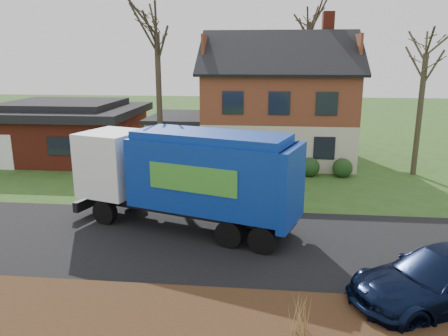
# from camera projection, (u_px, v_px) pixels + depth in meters

# --- Properties ---
(ground) EXTENTS (120.00, 120.00, 0.00)m
(ground) POSITION_uv_depth(u_px,v_px,m) (225.00, 244.00, 15.64)
(ground) COLOR #294D19
(ground) RESTS_ON ground
(road) EXTENTS (80.00, 7.00, 0.02)m
(road) POSITION_uv_depth(u_px,v_px,m) (225.00, 244.00, 15.64)
(road) COLOR black
(road) RESTS_ON ground
(mulch_verge) EXTENTS (80.00, 3.50, 0.30)m
(mulch_verge) POSITION_uv_depth(u_px,v_px,m) (202.00, 329.00, 10.49)
(mulch_verge) COLOR black
(mulch_verge) RESTS_ON ground
(main_house) EXTENTS (12.95, 8.95, 9.26)m
(main_house) POSITION_uv_depth(u_px,v_px,m) (270.00, 97.00, 27.89)
(main_house) COLOR beige
(main_house) RESTS_ON ground
(ranch_house) EXTENTS (9.80, 8.20, 3.70)m
(ranch_house) POSITION_uv_depth(u_px,v_px,m) (65.00, 130.00, 28.93)
(ranch_house) COLOR maroon
(ranch_house) RESTS_ON ground
(garbage_truck) EXTENTS (9.29, 5.10, 3.85)m
(garbage_truck) POSITION_uv_depth(u_px,v_px,m) (188.00, 173.00, 16.57)
(garbage_truck) COLOR black
(garbage_truck) RESTS_ON ground
(silver_sedan) EXTENTS (5.24, 3.49, 1.63)m
(silver_sedan) POSITION_uv_depth(u_px,v_px,m) (216.00, 184.00, 20.11)
(silver_sedan) COLOR #B4B8BC
(silver_sedan) RESTS_ON ground
(navy_wagon) EXTENTS (5.88, 4.21, 1.58)m
(navy_wagon) POSITION_uv_depth(u_px,v_px,m) (445.00, 279.00, 11.57)
(navy_wagon) COLOR black
(navy_wagon) RESTS_ON ground
(tree_front_west) EXTENTS (3.67, 3.67, 10.90)m
(tree_front_west) POSITION_uv_depth(u_px,v_px,m) (156.00, 10.00, 23.92)
(tree_front_west) COLOR #392F22
(tree_front_west) RESTS_ON ground
(tree_front_east) EXTENTS (3.44, 3.44, 9.56)m
(tree_front_east) POSITION_uv_depth(u_px,v_px,m) (429.00, 32.00, 23.03)
(tree_front_east) COLOR #3F3726
(tree_front_east) RESTS_ON ground
(tree_back) EXTENTS (3.92, 3.92, 12.40)m
(tree_back) POSITION_uv_depth(u_px,v_px,m) (310.00, 5.00, 33.38)
(tree_back) COLOR #392A22
(tree_back) RESTS_ON ground
(grass_clump_mid) EXTENTS (0.39, 0.32, 1.08)m
(grass_clump_mid) POSITION_uv_depth(u_px,v_px,m) (299.00, 314.00, 9.90)
(grass_clump_mid) COLOR #9A7444
(grass_clump_mid) RESTS_ON mulch_verge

